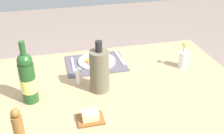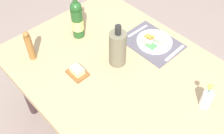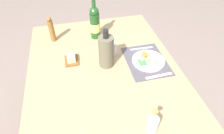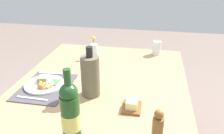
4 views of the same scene
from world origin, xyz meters
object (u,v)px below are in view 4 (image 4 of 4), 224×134
object	(u,v)px
wine_bottle	(70,113)
cooler_bottle	(90,76)
dining_table	(99,99)
butter_dish	(132,105)
salt_shaker	(70,95)
flower_vase	(94,50)
water_tumbler	(156,49)
knife	(32,98)
dinner_plate	(45,84)
fork	(53,73)

from	to	relation	value
wine_bottle	cooler_bottle	size ratio (longest dim) A/B	1.15
wine_bottle	cooler_bottle	world-z (taller)	wine_bottle
dining_table	butter_dish	bearing A→B (deg)	51.77
salt_shaker	flower_vase	size ratio (longest dim) A/B	0.58
cooler_bottle	water_tumbler	xyz separation A→B (m)	(-0.73, 0.37, -0.08)
knife	water_tumbler	xyz separation A→B (m)	(-0.85, 0.69, 0.04)
cooler_bottle	butter_dish	size ratio (longest dim) A/B	2.33
flower_vase	wine_bottle	world-z (taller)	wine_bottle
dinner_plate	flower_vase	size ratio (longest dim) A/B	1.40
salt_shaker	water_tumbler	bearing A→B (deg)	151.21
dining_table	wine_bottle	world-z (taller)	wine_bottle
knife	flower_vase	bearing A→B (deg)	166.38
fork	knife	xyz separation A→B (m)	(0.33, 0.02, 0.00)
dinner_plate	wine_bottle	xyz separation A→B (m)	(0.42, 0.33, 0.12)
knife	wine_bottle	bearing A→B (deg)	53.59
salt_shaker	wine_bottle	xyz separation A→B (m)	(0.27, 0.11, 0.09)
fork	wine_bottle	world-z (taller)	wine_bottle
dinner_plate	flower_vase	distance (m)	0.57
knife	water_tumbler	world-z (taller)	water_tumbler
dinner_plate	cooler_bottle	bearing A→B (deg)	82.27
salt_shaker	butter_dish	xyz separation A→B (m)	(-0.01, 0.34, -0.03)
cooler_bottle	water_tumbler	bearing A→B (deg)	153.01
water_tumbler	dinner_plate	bearing A→B (deg)	-44.95
wine_bottle	water_tumbler	xyz separation A→B (m)	(-1.11, 0.35, -0.09)
cooler_bottle	dinner_plate	bearing A→B (deg)	-97.73
water_tumbler	knife	bearing A→B (deg)	-39.17
dining_table	water_tumbler	size ratio (longest dim) A/B	13.32
salt_shaker	butter_dish	distance (m)	0.34
knife	salt_shaker	xyz separation A→B (m)	(-0.01, 0.23, 0.04)
dinner_plate	cooler_bottle	size ratio (longest dim) A/B	0.82
dinner_plate	wine_bottle	size ratio (longest dim) A/B	0.72
knife	salt_shaker	world-z (taller)	salt_shaker
dinner_plate	butter_dish	xyz separation A→B (m)	(0.14, 0.57, 0.00)
salt_shaker	water_tumbler	size ratio (longest dim) A/B	0.90
wine_bottle	water_tumbler	bearing A→B (deg)	162.35
salt_shaker	flower_vase	bearing A→B (deg)	-176.56
fork	flower_vase	bearing A→B (deg)	148.39
wine_bottle	cooler_bottle	xyz separation A→B (m)	(-0.38, -0.02, -0.01)
wine_bottle	water_tumbler	distance (m)	1.17
fork	salt_shaker	distance (m)	0.40
flower_vase	salt_shaker	bearing A→B (deg)	3.44
fork	dinner_plate	bearing A→B (deg)	4.12
fork	dining_table	bearing A→B (deg)	67.68
fork	cooler_bottle	size ratio (longest dim) A/B	0.66
dinner_plate	butter_dish	size ratio (longest dim) A/B	1.91
fork	salt_shaker	size ratio (longest dim) A/B	1.95
knife	water_tumbler	size ratio (longest dim) A/B	1.68
butter_dish	water_tumbler	bearing A→B (deg)	171.85
fork	salt_shaker	world-z (taller)	salt_shaker
dining_table	flower_vase	distance (m)	0.54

